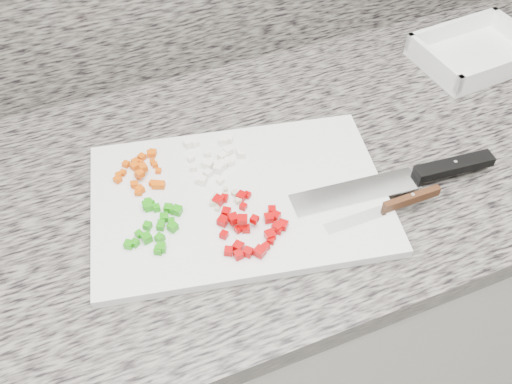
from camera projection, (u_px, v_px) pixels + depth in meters
cabinet at (252, 312)px, 1.30m from camera, size 3.92×0.62×0.86m
countertop at (250, 178)px, 0.96m from camera, size 3.96×0.64×0.04m
cutting_board at (239, 198)px, 0.90m from camera, size 0.51×0.39×0.02m
carrot_pile at (142, 172)px, 0.92m from camera, size 0.08×0.09×0.02m
onion_pile at (215, 159)px, 0.94m from camera, size 0.10×0.11×0.01m
green_pepper_pile at (156, 222)px, 0.85m from camera, size 0.10×0.11×0.01m
red_pepper_pile at (250, 225)px, 0.84m from camera, size 0.11×0.13×0.02m
garlic_pile at (226, 199)px, 0.88m from camera, size 0.06×0.05×0.01m
chef_knife at (421, 175)px, 0.91m from camera, size 0.35×0.07×0.02m
paring_knife at (397, 204)px, 0.87m from camera, size 0.20×0.02×0.02m
tray at (475, 54)px, 1.14m from camera, size 0.24×0.18×0.05m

